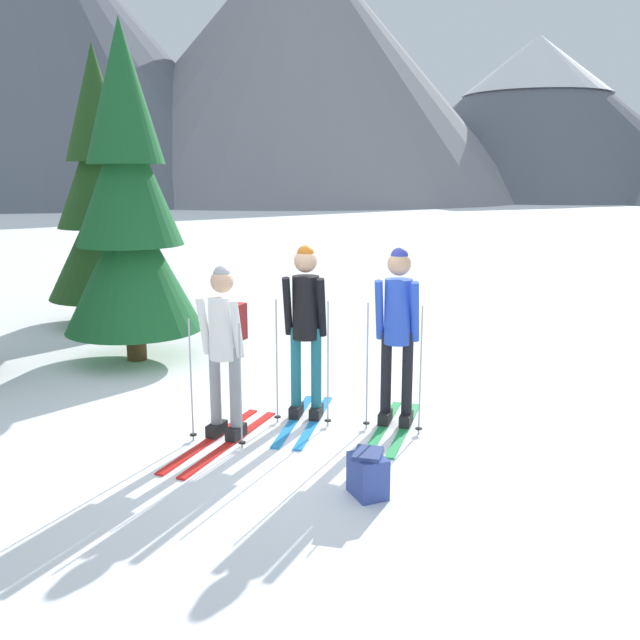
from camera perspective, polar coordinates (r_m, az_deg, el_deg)
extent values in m
plane|color=white|center=(7.21, -2.15, -8.93)|extent=(400.00, 400.00, 0.00)
cube|color=red|center=(6.90, -7.29, -9.93)|extent=(0.34, 1.79, 0.02)
cube|color=red|center=(7.00, -8.89, -9.64)|extent=(0.34, 1.79, 0.02)
cube|color=black|center=(6.95, -6.90, -9.12)|extent=(0.15, 0.27, 0.12)
cylinder|color=gray|center=(6.80, -7.00, -5.60)|extent=(0.11, 0.11, 0.82)
cube|color=black|center=(7.06, -8.49, -8.84)|extent=(0.15, 0.27, 0.12)
cylinder|color=gray|center=(6.91, -8.60, -5.37)|extent=(0.11, 0.11, 0.82)
cylinder|color=white|center=(6.70, -7.95, -0.63)|extent=(0.28, 0.28, 0.61)
sphere|color=tan|center=(6.62, -8.06, 3.17)|extent=(0.22, 0.22, 0.22)
sphere|color=gray|center=(6.61, -8.08, 3.74)|extent=(0.17, 0.17, 0.17)
cylinder|color=white|center=(6.56, -6.85, -0.72)|extent=(0.11, 0.21, 0.58)
cylinder|color=white|center=(6.74, -9.54, -0.47)|extent=(0.11, 0.21, 0.58)
cylinder|color=#A5A5AD|center=(6.56, -6.55, -5.50)|extent=(0.02, 0.02, 1.22)
cylinder|color=black|center=(6.74, -6.43, -9.98)|extent=(0.07, 0.07, 0.01)
cylinder|color=#A5A5AD|center=(6.82, -10.56, -4.93)|extent=(0.02, 0.02, 1.22)
cylinder|color=black|center=(7.00, -10.38, -9.26)|extent=(0.07, 0.07, 0.01)
cube|color=maroon|center=(6.84, -7.25, -0.09)|extent=(0.28, 0.19, 0.36)
cube|color=#1E84D1|center=(7.38, -0.47, -8.33)|extent=(0.16, 1.59, 0.02)
cube|color=#1E84D1|center=(7.43, -2.14, -8.21)|extent=(0.16, 1.59, 0.02)
cube|color=black|center=(7.45, -0.31, -7.56)|extent=(0.12, 0.26, 0.12)
cylinder|color=#1E6B7A|center=(7.30, -0.31, -4.01)|extent=(0.11, 0.11, 0.88)
cube|color=black|center=(7.49, -1.97, -7.45)|extent=(0.12, 0.26, 0.12)
cylinder|color=#1E6B7A|center=(7.35, -1.99, -3.92)|extent=(0.11, 0.11, 0.88)
cylinder|color=black|center=(7.17, -1.18, 1.03)|extent=(0.28, 0.28, 0.66)
sphere|color=tan|center=(7.10, -1.19, 4.87)|extent=(0.24, 0.24, 0.24)
sphere|color=#B76019|center=(7.09, -1.20, 5.45)|extent=(0.18, 0.18, 0.18)
cylinder|color=black|center=(7.07, 0.14, 1.03)|extent=(0.09, 0.21, 0.63)
cylinder|color=black|center=(7.15, -2.69, 1.14)|extent=(0.09, 0.21, 0.63)
cylinder|color=#A5A5AD|center=(7.07, 0.66, -3.70)|extent=(0.02, 0.02, 1.32)
cylinder|color=black|center=(7.26, 0.65, -8.26)|extent=(0.07, 0.07, 0.01)
cylinder|color=#A5A5AD|center=(7.19, -3.58, -3.46)|extent=(0.02, 0.02, 1.32)
cylinder|color=black|center=(7.37, -3.52, -7.96)|extent=(0.07, 0.07, 0.01)
cube|color=maroon|center=(7.33, -0.89, 1.53)|extent=(0.27, 0.17, 0.36)
cube|color=green|center=(7.23, 6.94, -8.87)|extent=(0.17, 1.58, 0.02)
cube|color=green|center=(7.27, 5.21, -8.72)|extent=(0.17, 1.58, 0.02)
cube|color=black|center=(7.30, 7.09, -8.09)|extent=(0.12, 0.27, 0.12)
cylinder|color=black|center=(7.15, 7.19, -4.47)|extent=(0.11, 0.11, 0.88)
cube|color=black|center=(7.33, 5.38, -7.94)|extent=(0.12, 0.27, 0.12)
cylinder|color=black|center=(7.18, 5.46, -4.34)|extent=(0.11, 0.11, 0.88)
cylinder|color=blue|center=(7.01, 6.44, 0.69)|extent=(0.28, 0.28, 0.66)
sphere|color=tan|center=(6.93, 6.54, 4.62)|extent=(0.24, 0.24, 0.24)
sphere|color=#2D389E|center=(6.92, 6.55, 5.21)|extent=(0.18, 0.18, 0.18)
cylinder|color=blue|center=(6.92, 7.82, 0.66)|extent=(0.09, 0.21, 0.63)
cylinder|color=blue|center=(6.98, 4.91, 0.83)|extent=(0.09, 0.21, 0.63)
cylinder|color=#A5A5AD|center=(6.92, 8.27, -4.18)|extent=(0.02, 0.02, 1.32)
cylinder|color=black|center=(7.11, 8.12, -8.83)|extent=(0.07, 0.07, 0.01)
cylinder|color=#A5A5AD|center=(7.02, 3.90, -3.86)|extent=(0.02, 0.02, 1.32)
cylinder|color=black|center=(7.21, 3.83, -8.45)|extent=(0.07, 0.07, 0.01)
cube|color=#99661E|center=(7.17, 6.70, 1.20)|extent=(0.27, 0.17, 0.36)
cylinder|color=#51381E|center=(12.70, -17.08, 1.86)|extent=(0.28, 0.28, 0.90)
cone|color=#1E4219|center=(12.57, -17.35, 6.14)|extent=(1.93, 1.93, 1.91)
cone|color=#1E4219|center=(12.52, -17.70, 11.62)|extent=(1.48, 1.48, 1.91)
cone|color=#1E4219|center=(12.57, -18.03, 16.65)|extent=(1.05, 1.05, 1.91)
cylinder|color=#51381E|center=(10.00, -14.92, -0.72)|extent=(0.27, 0.27, 0.88)
cone|color=#195628|center=(9.85, -15.21, 4.56)|extent=(1.88, 1.88, 1.86)
cone|color=#195628|center=(9.77, -15.59, 11.39)|extent=(1.44, 1.44, 1.86)
cone|color=#195628|center=(9.83, -15.96, 17.66)|extent=(1.03, 1.03, 1.86)
cube|color=#384C99|center=(5.77, 3.95, -12.66)|extent=(0.38, 0.40, 0.34)
cube|color=navy|center=(5.70, 3.98, -10.92)|extent=(0.22, 0.28, 0.04)
cone|color=slate|center=(72.39, -21.99, 19.59)|extent=(46.56, 46.56, 26.26)
cone|color=gray|center=(70.72, -1.94, 20.30)|extent=(44.38, 44.38, 25.50)
cone|color=slate|center=(79.56, 17.26, 15.62)|extent=(40.04, 40.04, 16.54)
cone|color=white|center=(80.11, 17.51, 19.35)|extent=(15.43, 15.43, 6.07)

